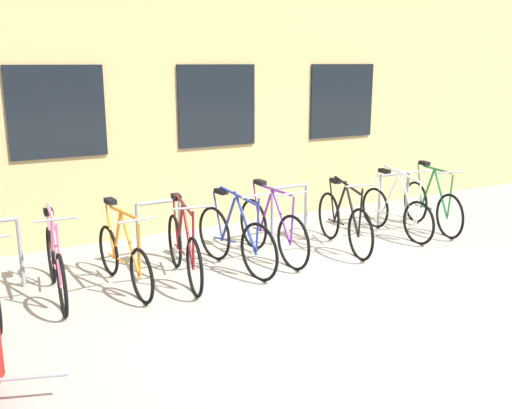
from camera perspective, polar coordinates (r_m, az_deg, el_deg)
The scene contains 11 objects.
ground_plane at distance 6.84m, azimuth 7.76°, elevation -8.59°, with size 42.00×42.00×0.00m, color #9E998E.
storefront_building at distance 12.76m, azimuth -11.59°, elevation 14.36°, with size 28.00×7.89×5.52m.
bike_rack at distance 8.00m, azimuth -2.78°, elevation -1.12°, with size 6.63×0.05×0.87m.
bicycle_purple at distance 7.82m, azimuth 1.61°, elevation -2.48°, with size 0.44×1.74×1.04m.
bicycle_pink at distance 6.92m, azimuth -19.24°, elevation -5.62°, with size 0.44×1.77×1.06m.
bicycle_maroon at distance 7.10m, azimuth -7.17°, elevation -4.38°, with size 0.44×1.74×1.05m.
bicycle_white at distance 9.12m, azimuth 13.70°, elevation -0.62°, with size 0.44×1.66×1.10m.
bicycle_black at distance 8.32m, azimuth 8.70°, elevation -1.66°, with size 0.49×1.72×1.04m.
bicycle_orange at distance 6.99m, azimuth -12.98°, elevation -5.10°, with size 0.44×1.70×1.03m.
bicycle_green at distance 9.58m, azimuth 17.03°, elevation -0.07°, with size 0.50×1.63×1.07m.
bicycle_blue at distance 7.41m, azimuth -2.06°, elevation -3.40°, with size 0.45×1.71×1.09m.
Camera 1 is at (-3.79, -5.06, 2.61)m, focal length 40.37 mm.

